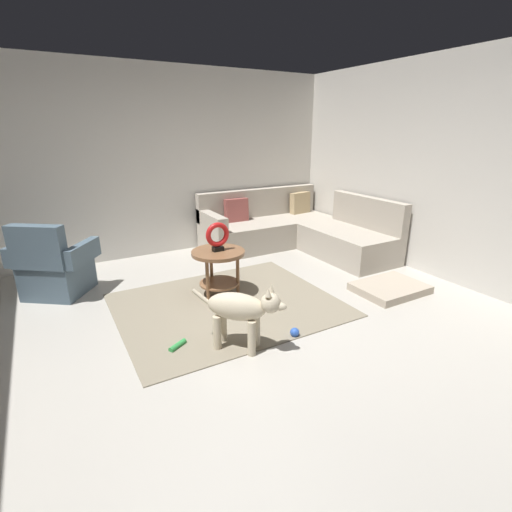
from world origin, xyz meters
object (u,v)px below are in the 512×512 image
(dog, at_px, (241,310))
(dog_toy_ball, at_px, (295,332))
(side_table, at_px, (218,261))
(torus_sculpture, at_px, (218,236))
(dog_toy_rope, at_px, (178,345))
(sectional_couch, at_px, (296,231))
(armchair, at_px, (54,269))
(dog_bed_mat, at_px, (390,288))

(dog, height_order, dog_toy_ball, dog)
(side_table, distance_m, torus_sculpture, 0.29)
(dog_toy_ball, relative_size, dog_toy_rope, 0.47)
(sectional_couch, height_order, side_table, sectional_couch)
(sectional_couch, height_order, dog, sectional_couch)
(armchair, relative_size, dog_toy_rope, 5.42)
(dog_toy_ball, bearing_deg, torus_sculpture, 100.76)
(torus_sculpture, height_order, dog_bed_mat, torus_sculpture)
(dog_toy_rope, bearing_deg, armchair, 115.43)
(torus_sculpture, distance_m, dog_toy_rope, 1.34)
(side_table, bearing_deg, dog_bed_mat, -26.92)
(dog, bearing_deg, sectional_couch, -178.42)
(sectional_couch, bearing_deg, dog_toy_rope, -144.12)
(sectional_couch, height_order, dog_bed_mat, sectional_couch)
(armchair, xyz_separation_m, dog_toy_rope, (0.85, -1.78, -0.30))
(sectional_couch, distance_m, dog_toy_rope, 3.20)
(dog_toy_ball, bearing_deg, dog_bed_mat, 10.06)
(sectional_couch, bearing_deg, torus_sculpture, -150.25)
(sectional_couch, bearing_deg, side_table, -150.25)
(torus_sculpture, relative_size, dog, 0.51)
(armchair, distance_m, side_table, 1.88)
(torus_sculpture, bearing_deg, sectional_couch, 29.75)
(torus_sculpture, height_order, dog, torus_sculpture)
(side_table, height_order, dog_toy_rope, side_table)
(armchair, relative_size, dog, 1.55)
(sectional_couch, relative_size, dog_toy_rope, 12.19)
(armchair, distance_m, dog, 2.46)
(armchair, height_order, side_table, armchair)
(dog_bed_mat, bearing_deg, dog, -174.17)
(armchair, height_order, torus_sculpture, armchair)
(dog, xyz_separation_m, dog_toy_ball, (0.52, -0.06, -0.33))
(side_table, xyz_separation_m, dog, (-0.29, -1.13, -0.04))
(dog, bearing_deg, dog_toy_rope, -74.46)
(torus_sculpture, xyz_separation_m, dog_bed_mat, (1.80, -0.91, -0.67))
(sectional_couch, height_order, torus_sculpture, sectional_couch)
(sectional_couch, relative_size, side_table, 3.75)
(sectional_couch, distance_m, dog_bed_mat, 1.96)
(side_table, relative_size, torus_sculpture, 1.84)
(sectional_couch, relative_size, dog, 3.49)
(armchair, distance_m, torus_sculpture, 1.92)
(dog, height_order, dog_toy_rope, dog)
(sectional_couch, distance_m, armchair, 3.43)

